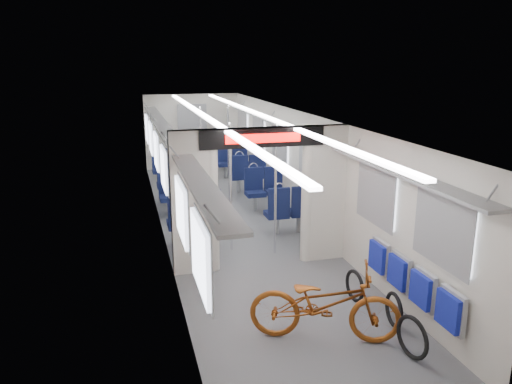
% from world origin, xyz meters
% --- Properties ---
extents(carriage, '(12.00, 12.02, 2.31)m').
position_xyz_m(carriage, '(0.00, -0.27, 1.50)').
color(carriage, '#515456').
rests_on(carriage, ground).
extents(bicycle, '(1.93, 1.28, 0.96)m').
position_xyz_m(bicycle, '(0.13, -4.43, 0.48)').
color(bicycle, '#8E4514').
rests_on(bicycle, ground).
extents(flip_bench, '(0.12, 2.08, 0.48)m').
position_xyz_m(flip_bench, '(1.35, -4.32, 0.58)').
color(flip_bench, gray).
rests_on(flip_bench, carriage).
extents(bike_hoop_a, '(0.13, 0.52, 0.52)m').
position_xyz_m(bike_hoop_a, '(0.94, -5.06, 0.24)').
color(bike_hoop_a, black).
rests_on(bike_hoop_a, ground).
extents(bike_hoop_b, '(0.09, 0.47, 0.47)m').
position_xyz_m(bike_hoop_b, '(1.11, -4.38, 0.21)').
color(bike_hoop_b, black).
rests_on(bike_hoop_b, ground).
extents(bike_hoop_c, '(0.09, 0.47, 0.46)m').
position_xyz_m(bike_hoop_c, '(0.93, -3.61, 0.21)').
color(bike_hoop_c, black).
rests_on(bike_hoop_c, ground).
extents(seat_bay_near_left, '(0.96, 2.32, 1.18)m').
position_xyz_m(seat_bay_near_left, '(-0.93, 0.20, 0.58)').
color(seat_bay_near_left, '#0C1236').
rests_on(seat_bay_near_left, ground).
extents(seat_bay_near_right, '(0.89, 2.00, 1.08)m').
position_xyz_m(seat_bay_near_right, '(0.94, 0.18, 0.53)').
color(seat_bay_near_right, '#0C1236').
rests_on(seat_bay_near_right, ground).
extents(seat_bay_far_left, '(0.90, 2.04, 1.09)m').
position_xyz_m(seat_bay_far_left, '(-0.93, 3.12, 0.54)').
color(seat_bay_far_left, '#0C1236').
rests_on(seat_bay_far_left, ground).
extents(seat_bay_far_right, '(0.91, 2.07, 1.10)m').
position_xyz_m(seat_bay_far_right, '(0.93, 3.54, 0.54)').
color(seat_bay_far_right, '#0C1236').
rests_on(seat_bay_far_right, ground).
extents(stanchion_near_left, '(0.04, 0.04, 2.30)m').
position_xyz_m(stanchion_near_left, '(-0.33, -1.23, 1.15)').
color(stanchion_near_left, silver).
rests_on(stanchion_near_left, ground).
extents(stanchion_near_right, '(0.04, 0.04, 2.30)m').
position_xyz_m(stanchion_near_right, '(0.37, -1.58, 1.15)').
color(stanchion_near_right, silver).
rests_on(stanchion_near_right, ground).
extents(stanchion_far_left, '(0.04, 0.04, 2.30)m').
position_xyz_m(stanchion_far_left, '(-0.37, 1.79, 1.15)').
color(stanchion_far_left, silver).
rests_on(stanchion_far_left, ground).
extents(stanchion_far_right, '(0.05, 0.05, 2.30)m').
position_xyz_m(stanchion_far_right, '(0.30, 1.94, 1.15)').
color(stanchion_far_right, silver).
rests_on(stanchion_far_right, ground).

